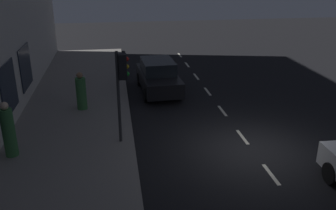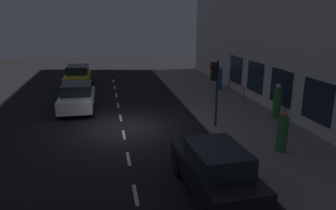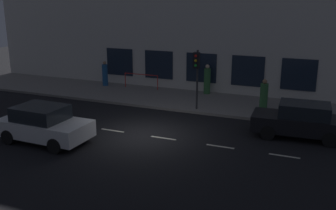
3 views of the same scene
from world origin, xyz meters
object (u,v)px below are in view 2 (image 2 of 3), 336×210
Objects in this scene: traffic_light at (215,79)px; parked_car_2 at (78,76)px; parked_car_0 at (77,97)px; pedestrian_2 at (277,102)px; pedestrian_0 at (282,133)px; parked_car_1 at (215,170)px; pedestrian_1 at (220,79)px.

parked_car_2 is at bearing 121.32° from traffic_light.
parked_car_0 is at bearing 94.81° from parked_car_2.
parked_car_0 is at bearing -128.03° from pedestrian_2.
pedestrian_0 reaches higher than parked_car_2.
parked_car_2 is 2.77× the size of pedestrian_0.
pedestrian_2 is (5.56, 6.01, 0.21)m from parked_car_1.
parked_car_1 is 2.25× the size of pedestrian_2.
traffic_light is 0.80× the size of parked_car_0.
pedestrian_2 reaches higher than pedestrian_0.
parked_car_1 and parked_car_2 have the same top height.
traffic_light reaches higher than pedestrian_2.
pedestrian_0 is at bearing 83.04° from pedestrian_1.
parked_car_0 is 2.17× the size of pedestrian_2.
traffic_light is 1.98× the size of pedestrian_0.
pedestrian_2 is (10.78, -11.19, 0.21)m from parked_car_2.
pedestrian_2 is at bearing 135.22° from parked_car_2.
traffic_light reaches higher than parked_car_1.
pedestrian_1 is at bearing 67.23° from traffic_light.
traffic_light reaches higher than pedestrian_0.
pedestrian_0 is at bearing 28.56° from parked_car_1.
pedestrian_1 is at bearing 167.39° from pedestrian_2.
parked_car_0 is 11.21m from parked_car_1.
pedestrian_2 is at bearing 7.78° from traffic_light.
traffic_light is 0.71× the size of parked_car_2.
traffic_light is at bearing 68.26° from pedestrian_1.
parked_car_0 is at bearing 18.04° from pedestrian_1.
parked_car_2 is 2.71× the size of pedestrian_1.
parked_car_0 is at bearing -113.46° from pedestrian_0.
parked_car_0 is (-6.68, 4.64, -1.71)m from traffic_light.
pedestrian_0 is (8.35, -7.97, 0.10)m from parked_car_0.
parked_car_0 and parked_car_1 have the same top height.
traffic_light is 8.46m from pedestrian_1.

